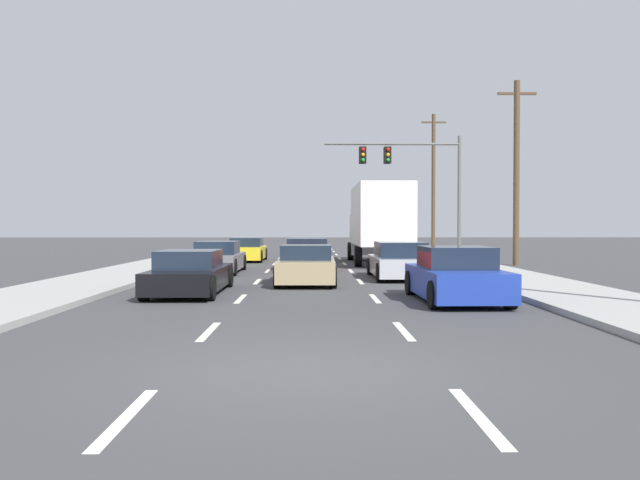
{
  "coord_description": "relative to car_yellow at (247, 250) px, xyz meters",
  "views": [
    {
      "loc": [
        0.08,
        -8.15,
        1.84
      ],
      "look_at": [
        0.47,
        20.23,
        1.22
      ],
      "focal_mm": 35.95,
      "sensor_mm": 36.0,
      "label": 1
    }
  ],
  "objects": [
    {
      "name": "ground_plane",
      "position": [
        3.28,
        -0.29,
        -0.57
      ],
      "size": [
        140.0,
        140.0,
        0.0
      ],
      "primitive_type": "plane",
      "color": "#3D3D3F"
    },
    {
      "name": "sidewalk_right",
      "position": [
        10.09,
        -5.29,
        -0.5
      ],
      "size": [
        3.13,
        80.0,
        0.14
      ],
      "primitive_type": "cube",
      "color": "#9E9E99",
      "rests_on": "ground_plane"
    },
    {
      "name": "sidewalk_left",
      "position": [
        -3.54,
        -5.29,
        -0.5
      ],
      "size": [
        3.13,
        80.0,
        0.14
      ],
      "primitive_type": "cube",
      "color": "#9E9E99",
      "rests_on": "ground_plane"
    },
    {
      "name": "lane_markings",
      "position": [
        3.28,
        -2.3,
        -0.57
      ],
      "size": [
        3.54,
        62.0,
        0.01
      ],
      "color": "silver",
      "rests_on": "ground_plane"
    },
    {
      "name": "car_yellow",
      "position": [
        0.0,
        0.0,
        0.0
      ],
      "size": [
        1.88,
        4.15,
        1.23
      ],
      "color": "yellow",
      "rests_on": "ground_plane"
    },
    {
      "name": "car_gray",
      "position": [
        -0.3,
        -8.29,
        -0.0
      ],
      "size": [
        1.84,
        4.36,
        1.24
      ],
      "color": "slate",
      "rests_on": "ground_plane"
    },
    {
      "name": "car_black",
      "position": [
        0.06,
        -15.99,
        -0.03
      ],
      "size": [
        1.85,
        4.65,
        1.19
      ],
      "color": "black",
      "rests_on": "ground_plane"
    },
    {
      "name": "car_orange",
      "position": [
        3.17,
        0.93,
        -0.0
      ],
      "size": [
        1.84,
        4.66,
        1.22
      ],
      "color": "orange",
      "rests_on": "ground_plane"
    },
    {
      "name": "car_red",
      "position": [
        3.19,
        -6.84,
        0.04
      ],
      "size": [
        1.96,
        4.33,
        1.33
      ],
      "color": "red",
      "rests_on": "ground_plane"
    },
    {
      "name": "car_tan",
      "position": [
        3.21,
        -13.14,
        -0.0
      ],
      "size": [
        1.91,
        4.12,
        1.25
      ],
      "color": "tan",
      "rests_on": "ground_plane"
    },
    {
      "name": "box_truck",
      "position": [
        6.62,
        -2.56,
        1.57
      ],
      "size": [
        2.59,
        8.76,
        3.74
      ],
      "color": "white",
      "rests_on": "ground_plane"
    },
    {
      "name": "car_silver",
      "position": [
        6.44,
        -11.12,
        0.03
      ],
      "size": [
        1.92,
        4.36,
        1.29
      ],
      "color": "#B7BABF",
      "rests_on": "ground_plane"
    },
    {
      "name": "car_blue",
      "position": [
        6.9,
        -17.88,
        0.03
      ],
      "size": [
        1.97,
        4.18,
        1.34
      ],
      "color": "#1E389E",
      "rests_on": "ground_plane"
    },
    {
      "name": "traffic_signal_mast",
      "position": [
        8.71,
        3.4,
        4.71
      ],
      "size": [
        7.91,
        0.69,
        7.03
      ],
      "color": "#595B56",
      "rests_on": "ground_plane"
    },
    {
      "name": "utility_pole_mid",
      "position": [
        12.91,
        -3.78,
        3.86
      ],
      "size": [
        1.8,
        0.28,
        8.58
      ],
      "color": "brown",
      "rests_on": "ground_plane"
    },
    {
      "name": "utility_pole_far",
      "position": [
        12.37,
        13.62,
        4.6
      ],
      "size": [
        1.8,
        0.28,
        10.06
      ],
      "color": "brown",
      "rests_on": "ground_plane"
    }
  ]
}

